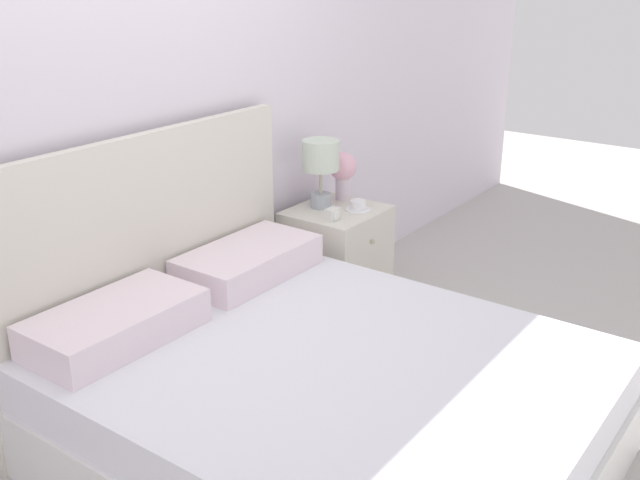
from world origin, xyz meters
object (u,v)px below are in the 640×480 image
(bed, at_px, (309,394))
(teacup, at_px, (358,206))
(nightstand, at_px, (336,261))
(table_lamp, at_px, (321,161))
(alarm_clock, at_px, (333,214))
(flower_vase, at_px, (343,170))

(bed, relative_size, teacup, 14.59)
(bed, height_order, nightstand, bed)
(table_lamp, relative_size, teacup, 2.74)
(bed, relative_size, alarm_clock, 24.90)
(bed, relative_size, nightstand, 3.27)
(teacup, xyz_separation_m, alarm_clock, (-0.21, 0.01, 0.01))
(bed, bearing_deg, table_lamp, 34.15)
(bed, distance_m, teacup, 1.33)
(alarm_clock, bearing_deg, bed, -149.37)
(flower_vase, distance_m, alarm_clock, 0.39)
(nightstand, height_order, alarm_clock, alarm_clock)
(teacup, relative_size, alarm_clock, 1.71)
(table_lamp, xyz_separation_m, flower_vase, (0.19, -0.01, -0.09))
(flower_vase, bearing_deg, nightstand, -155.57)
(table_lamp, height_order, flower_vase, table_lamp)
(teacup, bearing_deg, flower_vase, 57.47)
(flower_vase, bearing_deg, alarm_clock, -153.68)
(bed, distance_m, alarm_clock, 1.16)
(nightstand, distance_m, teacup, 0.34)
(teacup, height_order, alarm_clock, alarm_clock)
(bed, xyz_separation_m, flower_vase, (1.27, 0.72, 0.49))
(nightstand, relative_size, flower_vase, 2.26)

